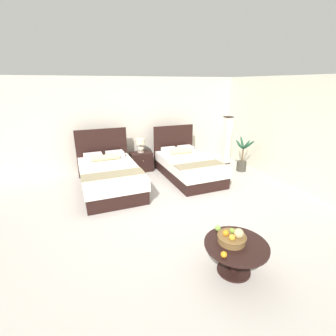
{
  "coord_description": "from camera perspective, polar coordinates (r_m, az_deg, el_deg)",
  "views": [
    {
      "loc": [
        -1.74,
        -3.91,
        2.39
      ],
      "look_at": [
        0.02,
        0.43,
        0.74
      ],
      "focal_mm": 26.02,
      "sensor_mm": 36.0,
      "label": 1
    }
  ],
  "objects": [
    {
      "name": "fruit_bowl",
      "position": [
        3.36,
        14.84,
        -15.47
      ],
      "size": [
        0.37,
        0.37,
        0.21
      ],
      "color": "brown",
      "rests_on": "coffee_table"
    },
    {
      "name": "coffee_table",
      "position": [
        3.45,
        15.56,
        -18.24
      ],
      "size": [
        0.82,
        0.82,
        0.43
      ],
      "color": "black",
      "rests_on": "ground"
    },
    {
      "name": "loose_apple",
      "position": [
        3.55,
        11.63,
        -13.68
      ],
      "size": [
        0.08,
        0.08,
        0.08
      ],
      "color": "#86B346",
      "rests_on": "coffee_table"
    },
    {
      "name": "potted_palm",
      "position": [
        7.19,
        16.96,
        1.74
      ],
      "size": [
        0.48,
        0.57,
        0.97
      ],
      "color": "#3F3C32",
      "rests_on": "ground"
    },
    {
      "name": "bed_near_window",
      "position": [
        5.86,
        -13.54,
        -1.81
      ],
      "size": [
        1.31,
        2.16,
        1.26
      ],
      "color": "black",
      "rests_on": "ground"
    },
    {
      "name": "floor_lamp_corner",
      "position": [
        7.63,
        13.56,
        6.26
      ],
      "size": [
        0.23,
        0.23,
        1.45
      ],
      "color": "black",
      "rests_on": "ground"
    },
    {
      "name": "table_lamp",
      "position": [
        6.82,
        -6.47,
        5.6
      ],
      "size": [
        0.27,
        0.27,
        0.39
      ],
      "color": "beige",
      "rests_on": "nightstand"
    },
    {
      "name": "nightstand",
      "position": [
        6.93,
        -6.27,
        1.49
      ],
      "size": [
        0.59,
        0.42,
        0.54
      ],
      "color": "black",
      "rests_on": "ground"
    },
    {
      "name": "bed_near_corner",
      "position": [
        6.45,
        4.63,
        0.46
      ],
      "size": [
        1.21,
        2.11,
        1.22
      ],
      "color": "black",
      "rests_on": "ground"
    },
    {
      "name": "loose_orange",
      "position": [
        3.11,
        12.96,
        -19.16
      ],
      "size": [
        0.08,
        0.08,
        0.08
      ],
      "color": "orange",
      "rests_on": "coffee_table"
    },
    {
      "name": "ground_plane",
      "position": [
        4.91,
        1.74,
        -9.83
      ],
      "size": [
        9.92,
        9.41,
        0.02
      ],
      "primitive_type": "cube",
      "color": "#BCB3AA"
    },
    {
      "name": "wall_back",
      "position": [
        7.13,
        -7.73,
        10.23
      ],
      "size": [
        9.92,
        0.12,
        2.55
      ],
      "primitive_type": "cube",
      "color": "beige",
      "rests_on": "ground"
    },
    {
      "name": "wall_side_right",
      "position": [
        6.63,
        26.46,
        7.71
      ],
      "size": [
        0.12,
        5.01,
        2.55
      ],
      "primitive_type": "cube",
      "color": "beige",
      "rests_on": "ground"
    }
  ]
}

